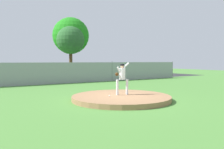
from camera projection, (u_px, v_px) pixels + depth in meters
The scene contains 11 objects.
ground_plane at pixel (75, 88), 16.91m from camera, with size 80.00×80.00×0.00m, color #4C8438.
asphalt_strip at pixel (43, 80), 24.09m from camera, with size 44.00×7.00×0.01m, color #2B2B2D.
pitchers_mound at pixel (121, 98), 11.83m from camera, with size 5.03×5.03×0.23m, color #99704C.
pitcher_youth at pixel (122, 76), 12.05m from camera, with size 0.81×0.32×1.69m.
baseball at pixel (109, 96), 11.44m from camera, with size 0.07×0.07×0.07m, color white.
chainlink_fence at pixel (57, 73), 20.24m from camera, with size 28.73×0.07×1.98m.
parked_car_white at pixel (77, 72), 25.83m from camera, with size 2.01×4.08×1.71m.
parked_car_teal at pixel (44, 73), 24.45m from camera, with size 2.04×4.10×1.62m.
traffic_cone_orange at pixel (14, 77), 25.38m from camera, with size 0.40×0.40×0.55m.
tree_tall_centre at pixel (71, 40), 34.19m from camera, with size 4.14×4.14×7.16m.
tree_bushy_near at pixel (71, 36), 36.19m from camera, with size 5.66×5.66×8.80m.
Camera 1 is at (-6.65, -9.69, 1.99)m, focal length 37.14 mm.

